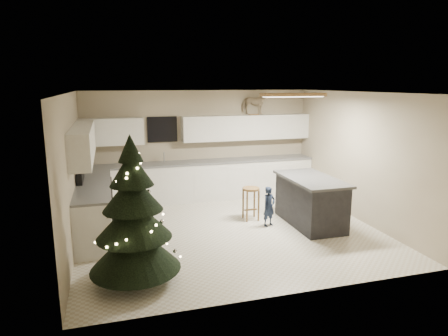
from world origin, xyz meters
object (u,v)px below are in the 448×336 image
at_px(toddler, 269,206).
at_px(bar_stool, 251,196).
at_px(rocking_horse, 254,103).
at_px(island, 310,201).
at_px(christmas_tree, 134,223).

bearing_deg(toddler, bar_stool, 93.00).
bearing_deg(toddler, rocking_horse, 55.03).
bearing_deg(bar_stool, toddler, -64.58).
bearing_deg(rocking_horse, toddler, -174.39).
relative_size(island, toddler, 2.15).
xyz_separation_m(toddler, rocking_horse, (0.51, 2.30, 1.89)).
height_order(island, christmas_tree, christmas_tree).
xyz_separation_m(bar_stool, christmas_tree, (-2.46, -2.02, 0.36)).
bearing_deg(rocking_horse, bar_stool, 176.65).
height_order(christmas_tree, toddler, christmas_tree).
xyz_separation_m(island, christmas_tree, (-3.50, -1.44, 0.39)).
xyz_separation_m(bar_stool, toddler, (0.22, -0.45, -0.11)).
relative_size(bar_stool, rocking_horse, 0.98).
distance_m(christmas_tree, toddler, 3.14).
bearing_deg(bar_stool, rocking_horse, 68.49).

